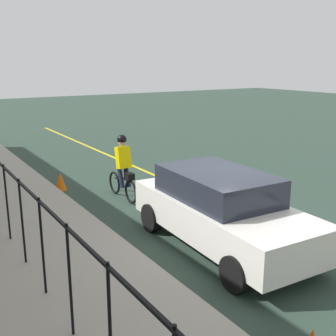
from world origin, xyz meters
The scene contains 7 objects.
ground_plane centered at (0.00, 0.00, 0.00)m, with size 80.00×80.00×0.00m, color #2B3D33.
lane_line_centre centered at (0.00, -1.60, 0.00)m, with size 36.00×0.12×0.01m, color yellow.
sidewalk centered at (0.00, 3.40, 0.07)m, with size 40.00×3.20×0.15m, color #A09A8D.
iron_fence centered at (1.00, 3.80, 1.27)m, with size 17.47×0.04×1.60m.
cyclist_lead centered at (3.73, 0.42, 0.91)m, with size 1.71×0.36×1.83m.
parked_sedan_rear centered at (-0.13, 0.13, 0.82)m, with size 4.47×2.08×1.58m.
traffic_cone_far centered at (5.51, 1.64, 0.27)m, with size 0.36×0.36×0.55m, color #E76008.
Camera 1 is at (-6.36, 5.37, 3.73)m, focal length 44.77 mm.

